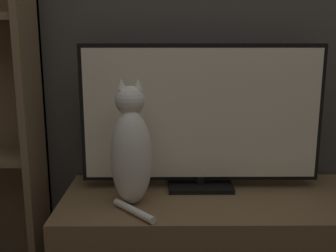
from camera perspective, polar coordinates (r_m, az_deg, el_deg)
name	(u,v)px	position (r m, az deg, el deg)	size (l,w,h in m)	color
wall_back	(209,3)	(1.90, 6.03, 17.35)	(4.80, 0.05, 2.60)	#47423D
tv_stand	(212,248)	(1.81, 6.44, -17.22)	(1.28, 0.55, 0.48)	brown
tv	(201,117)	(1.70, 4.87, 1.26)	(1.04, 0.17, 0.63)	black
cat	(131,150)	(1.56, -5.36, -3.56)	(0.19, 0.30, 0.50)	silver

